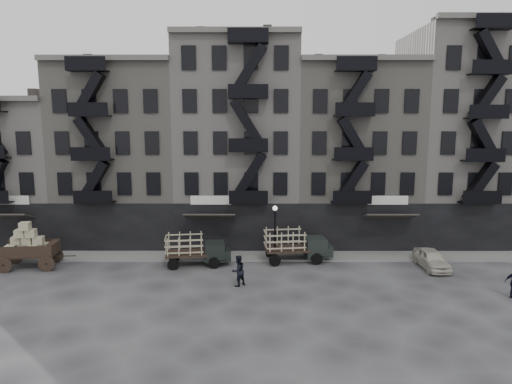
{
  "coord_description": "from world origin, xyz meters",
  "views": [
    {
      "loc": [
        1.66,
        -30.58,
        10.67
      ],
      "look_at": [
        1.58,
        4.0,
        5.09
      ],
      "focal_mm": 32.0,
      "sensor_mm": 36.0,
      "label": 1
    }
  ],
  "objects_px": {
    "wagon": "(27,242)",
    "car_east": "(432,259)",
    "stake_truck_west": "(196,248)",
    "stake_truck_east": "(296,243)",
    "pedestrian_mid": "(238,271)"
  },
  "relations": [
    {
      "from": "wagon",
      "to": "stake_truck_east",
      "type": "bearing_deg",
      "value": -2.46
    },
    {
      "from": "wagon",
      "to": "car_east",
      "type": "bearing_deg",
      "value": -6.97
    },
    {
      "from": "wagon",
      "to": "car_east",
      "type": "relative_size",
      "value": 1.04
    },
    {
      "from": "car_east",
      "to": "pedestrian_mid",
      "type": "bearing_deg",
      "value": -167.08
    },
    {
      "from": "stake_truck_west",
      "to": "stake_truck_east",
      "type": "height_order",
      "value": "stake_truck_east"
    },
    {
      "from": "stake_truck_west",
      "to": "car_east",
      "type": "distance_m",
      "value": 17.09
    },
    {
      "from": "stake_truck_east",
      "to": "car_east",
      "type": "bearing_deg",
      "value": -16.04
    },
    {
      "from": "stake_truck_east",
      "to": "pedestrian_mid",
      "type": "distance_m",
      "value": 6.59
    },
    {
      "from": "wagon",
      "to": "pedestrian_mid",
      "type": "distance_m",
      "value": 15.75
    },
    {
      "from": "stake_truck_east",
      "to": "car_east",
      "type": "distance_m",
      "value": 9.8
    },
    {
      "from": "stake_truck_west",
      "to": "stake_truck_east",
      "type": "distance_m",
      "value": 7.48
    },
    {
      "from": "stake_truck_west",
      "to": "stake_truck_east",
      "type": "xyz_separation_m",
      "value": [
        7.42,
        0.93,
        0.09
      ]
    },
    {
      "from": "stake_truck_west",
      "to": "stake_truck_east",
      "type": "relative_size",
      "value": 0.94
    },
    {
      "from": "wagon",
      "to": "stake_truck_west",
      "type": "relative_size",
      "value": 0.87
    },
    {
      "from": "stake_truck_east",
      "to": "car_east",
      "type": "height_order",
      "value": "stake_truck_east"
    }
  ]
}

